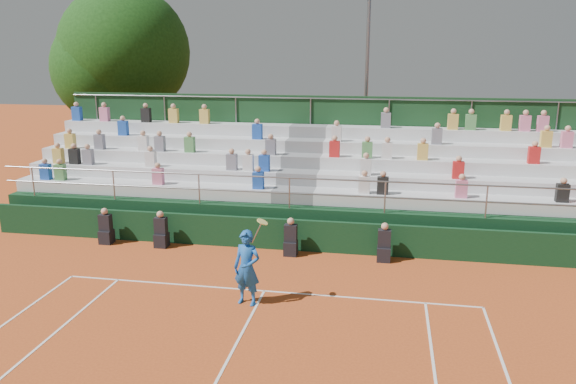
% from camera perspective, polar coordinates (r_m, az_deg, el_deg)
% --- Properties ---
extents(ground, '(90.00, 90.00, 0.00)m').
position_cam_1_polar(ground, '(14.91, -2.42, -10.03)').
color(ground, '#BF501F').
rests_on(ground, ground).
extents(courtside_wall, '(20.00, 0.15, 1.00)m').
position_cam_1_polar(courtside_wall, '(17.64, -0.17, -4.33)').
color(courtside_wall, black).
rests_on(courtside_wall, ground).
extents(line_officials, '(9.30, 0.40, 1.19)m').
position_cam_1_polar(line_officials, '(17.60, -5.74, -4.54)').
color(line_officials, black).
rests_on(line_officials, ground).
extents(grandstand, '(20.00, 5.20, 4.40)m').
position_cam_1_polar(grandstand, '(20.55, 1.46, 0.01)').
color(grandstand, black).
rests_on(grandstand, ground).
extents(tennis_player, '(0.92, 0.59, 2.22)m').
position_cam_1_polar(tennis_player, '(13.88, -4.18, -7.68)').
color(tennis_player, '#1758B3').
rests_on(tennis_player, ground).
extents(tree_west, '(5.51, 5.51, 7.98)m').
position_cam_1_polar(tree_west, '(29.36, -17.67, 11.83)').
color(tree_west, '#3A2615').
rests_on(tree_west, ground).
extents(tree_east, '(6.30, 6.30, 9.17)m').
position_cam_1_polar(tree_east, '(29.27, -16.25, 13.50)').
color(tree_east, '#3A2615').
rests_on(tree_east, ground).
extents(floodlight_mast, '(0.60, 0.25, 8.65)m').
position_cam_1_polar(floodlight_mast, '(25.50, 8.00, 11.63)').
color(floodlight_mast, gray).
rests_on(floodlight_mast, ground).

